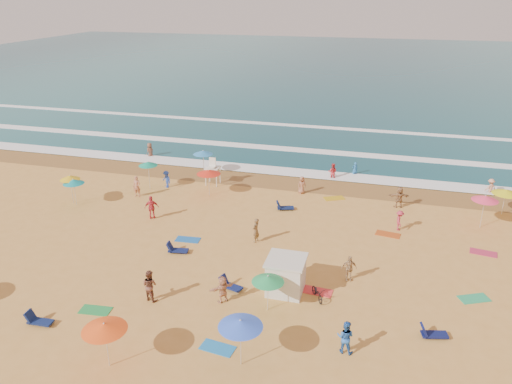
# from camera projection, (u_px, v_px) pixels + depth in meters

# --- Properties ---
(ground) EXTENTS (220.00, 220.00, 0.00)m
(ground) POSITION_uv_depth(u_px,v_px,m) (263.00, 248.00, 33.72)
(ground) COLOR gold
(ground) RESTS_ON ground
(ocean) EXTENTS (220.00, 140.00, 0.18)m
(ocean) POSITION_uv_depth(u_px,v_px,m) (358.00, 68.00, 108.72)
(ocean) COLOR #0C4756
(ocean) RESTS_ON ground
(wet_sand) EXTENTS (220.00, 220.00, 0.00)m
(wet_sand) POSITION_uv_depth(u_px,v_px,m) (297.00, 183.00, 44.88)
(wet_sand) COLOR olive
(wet_sand) RESTS_ON ground
(surf_foam) EXTENTS (200.00, 18.70, 0.05)m
(surf_foam) POSITION_uv_depth(u_px,v_px,m) (313.00, 153.00, 52.72)
(surf_foam) COLOR white
(surf_foam) RESTS_ON ground
(cabana) EXTENTS (2.00, 2.00, 2.00)m
(cabana) POSITION_uv_depth(u_px,v_px,m) (286.00, 276.00, 28.59)
(cabana) COLOR silver
(cabana) RESTS_ON ground
(cabana_roof) EXTENTS (2.20, 2.20, 0.12)m
(cabana_roof) POSITION_uv_depth(u_px,v_px,m) (286.00, 260.00, 28.19)
(cabana_roof) COLOR silver
(cabana_roof) RESTS_ON cabana
(bicycle) EXTENTS (1.22, 1.58, 0.80)m
(bicycle) POSITION_uv_depth(u_px,v_px,m) (317.00, 293.00, 28.09)
(bicycle) COLOR black
(bicycle) RESTS_ON ground
(lifeguard_stand) EXTENTS (1.20, 1.20, 2.10)m
(lifeguard_stand) POSITION_uv_depth(u_px,v_px,m) (213.00, 173.00, 44.29)
(lifeguard_stand) COLOR white
(lifeguard_stand) RESTS_ON ground
(beach_umbrellas) EXTENTS (57.49, 31.75, 0.81)m
(beach_umbrellas) POSITION_uv_depth(u_px,v_px,m) (284.00, 230.00, 31.51)
(beach_umbrellas) COLOR yellow
(beach_umbrellas) RESTS_ON ground
(loungers) EXTENTS (48.52, 19.06, 0.34)m
(loungers) POSITION_uv_depth(u_px,v_px,m) (284.00, 264.00, 31.51)
(loungers) COLOR #101E50
(loungers) RESTS_ON ground
(towels) EXTENTS (42.68, 21.52, 0.03)m
(towels) POSITION_uv_depth(u_px,v_px,m) (307.00, 272.00, 30.88)
(towels) COLOR #AF1542
(towels) RESTS_ON ground
(beachgoers) EXTENTS (44.46, 25.84, 2.12)m
(beachgoers) POSITION_uv_depth(u_px,v_px,m) (269.00, 213.00, 37.12)
(beachgoers) COLOR #A66A4C
(beachgoers) RESTS_ON ground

